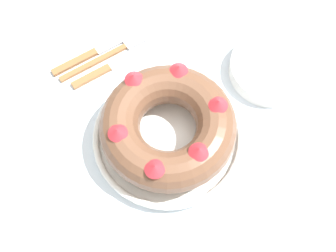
# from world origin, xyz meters

# --- Properties ---
(ground_plane) EXTENTS (8.00, 8.00, 0.00)m
(ground_plane) POSITION_xyz_m (0.00, 0.00, 0.00)
(ground_plane) COLOR #4C4742
(dining_table) EXTENTS (1.33, 1.07, 0.72)m
(dining_table) POSITION_xyz_m (0.00, 0.00, 0.64)
(dining_table) COLOR silver
(dining_table) RESTS_ON ground_plane
(serving_dish) EXTENTS (0.29, 0.29, 0.02)m
(serving_dish) POSITION_xyz_m (-0.03, -0.01, 0.73)
(serving_dish) COLOR white
(serving_dish) RESTS_ON dining_table
(bundt_cake) EXTENTS (0.25, 0.25, 0.09)m
(bundt_cake) POSITION_xyz_m (-0.03, -0.01, 0.78)
(bundt_cake) COLOR brown
(bundt_cake) RESTS_ON serving_dish
(fork) EXTENTS (0.02, 0.22, 0.01)m
(fork) POSITION_xyz_m (-0.26, 0.00, 0.72)
(fork) COLOR #936038
(fork) RESTS_ON dining_table
(serving_knife) EXTENTS (0.02, 0.23, 0.01)m
(serving_knife) POSITION_xyz_m (-0.28, -0.03, 0.72)
(serving_knife) COLOR #936038
(serving_knife) RESTS_ON dining_table
(cake_knife) EXTENTS (0.02, 0.19, 0.01)m
(cake_knife) POSITION_xyz_m (-0.23, -0.03, 0.72)
(cake_knife) COLOR #936038
(cake_knife) RESTS_ON dining_table
(side_bowl) EXTENTS (0.17, 0.17, 0.03)m
(side_bowl) POSITION_xyz_m (-0.04, 0.25, 0.74)
(side_bowl) COLOR white
(side_bowl) RESTS_ON dining_table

